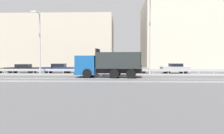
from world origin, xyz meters
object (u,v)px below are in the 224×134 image
street_lamp_2 (150,32)px  parked_car_2 (23,68)px  parked_car_3 (58,68)px  dump_truck (100,66)px  parked_car_5 (135,69)px  parked_car_6 (175,68)px  street_lamp_1 (39,40)px  parked_car_4 (98,69)px  median_road_sign (138,67)px

street_lamp_2 → parked_car_2: 19.79m
parked_car_3 → dump_truck: bearing=-136.7°
parked_car_2 → parked_car_5: 17.09m
parked_car_6 → parked_car_3: bearing=86.2°
street_lamp_1 → parked_car_4: 9.47m
dump_truck → parked_car_3: size_ratio=1.70×
dump_truck → parked_car_2: dump_truck is taller
parked_car_6 → dump_truck: bearing=121.8°
dump_truck → parked_car_5: dump_truck is taller
median_road_sign → street_lamp_2: street_lamp_2 is taller
street_lamp_2 → parked_car_4: (-7.14, 4.49, -4.93)m
median_road_sign → parked_car_2: (-17.17, 4.18, -0.38)m
parked_car_2 → parked_car_6: (23.06, 0.08, 0.05)m
parked_car_2 → parked_car_3: bearing=-90.8°
dump_truck → parked_car_4: 7.69m
median_road_sign → parked_car_3: median_road_sign is taller
median_road_sign → parked_car_6: (5.89, 4.27, -0.32)m
street_lamp_2 → parked_car_5: size_ratio=2.56×
dump_truck → parked_car_2: 14.54m
street_lamp_1 → street_lamp_2: (14.47, 0.05, 1.03)m
street_lamp_2 → parked_car_2: (-18.68, 4.31, -4.90)m
street_lamp_1 → parked_car_2: street_lamp_1 is taller
street_lamp_2 → street_lamp_1: bearing=-179.8°
dump_truck → parked_car_6: size_ratio=1.87×
dump_truck → street_lamp_2: street_lamp_2 is taller
parked_car_3 → median_road_sign: bearing=-110.0°
median_road_sign → parked_car_5: median_road_sign is taller
parked_car_6 → parked_car_4: bearing=85.9°
dump_truck → parked_car_3: dump_truck is taller
street_lamp_1 → parked_car_6: 19.74m
street_lamp_1 → dump_truck: bearing=-20.3°
dump_truck → street_lamp_2: 8.16m
street_lamp_1 → parked_car_2: size_ratio=1.68×
parked_car_3 → parked_car_6: size_ratio=1.10×
dump_truck → street_lamp_2: (6.19, 3.11, 4.32)m
median_road_sign → street_lamp_1: size_ratio=0.25×
dump_truck → parked_car_3: 10.38m
median_road_sign → parked_car_2: median_road_sign is taller
parked_car_5 → parked_car_6: (5.97, -0.16, 0.10)m
dump_truck → street_lamp_2: bearing=-57.5°
street_lamp_2 → parked_car_6: 7.87m
parked_car_2 → median_road_sign: bearing=-106.2°
dump_truck → median_road_sign: 5.69m
dump_truck → parked_car_3: bearing=48.8°
parked_car_4 → parked_car_5: parked_car_4 is taller
parked_car_6 → median_road_sign: bearing=122.4°
parked_car_2 → parked_car_3: parked_car_3 is taller
median_road_sign → parked_car_2: bearing=166.3°
parked_car_2 → street_lamp_2: bearing=-105.4°
parked_car_2 → parked_car_3: (5.42, 0.15, 0.03)m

